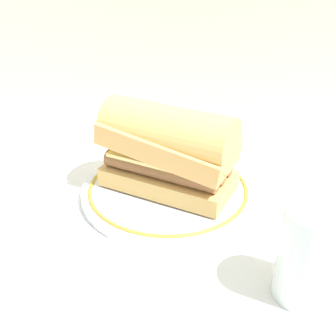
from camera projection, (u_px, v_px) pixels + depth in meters
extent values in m
plane|color=white|center=(151.00, 202.00, 0.61)|extent=(1.50, 1.50, 0.00)
cylinder|color=white|center=(168.00, 191.00, 0.63)|extent=(0.25, 0.25, 0.01)
torus|color=#B29333|center=(168.00, 188.00, 0.62)|extent=(0.23, 0.23, 0.01)
cube|color=#E1B462|center=(168.00, 178.00, 0.62)|extent=(0.20, 0.16, 0.03)
cylinder|color=brown|center=(159.00, 171.00, 0.58)|extent=(0.16, 0.09, 0.02)
cylinder|color=brown|center=(168.00, 163.00, 0.60)|extent=(0.16, 0.09, 0.02)
cylinder|color=#92543A|center=(176.00, 155.00, 0.62)|extent=(0.16, 0.09, 0.02)
cube|color=#EAD67A|center=(168.00, 154.00, 0.60)|extent=(0.17, 0.14, 0.01)
cube|color=#E8AD60|center=(168.00, 142.00, 0.59)|extent=(0.21, 0.16, 0.05)
cylinder|color=#E0B863|center=(168.00, 133.00, 0.58)|extent=(0.20, 0.14, 0.07)
cylinder|color=silver|center=(310.00, 254.00, 0.44)|extent=(0.07, 0.07, 0.11)
cylinder|color=gold|center=(306.00, 272.00, 0.45)|extent=(0.06, 0.06, 0.06)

